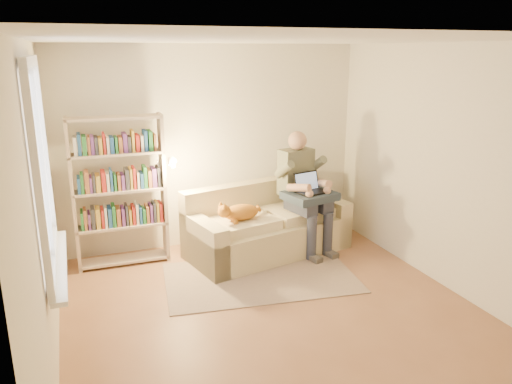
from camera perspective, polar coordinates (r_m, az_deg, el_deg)
name	(u,v)px	position (r m, az deg, el deg)	size (l,w,h in m)	color
floor	(279,319)	(5.01, 2.64, -14.31)	(4.50, 4.50, 0.00)	brown
ceiling	(283,40)	(4.33, 3.10, 16.95)	(4.00, 4.50, 0.02)	white
wall_left	(41,216)	(4.15, -23.37, -2.53)	(0.02, 4.50, 2.60)	silver
wall_right	(457,172)	(5.58, 22.04, 2.12)	(0.02, 4.50, 2.60)	silver
wall_back	(212,147)	(6.57, -5.03, 5.15)	(4.00, 0.02, 2.60)	silver
wall_front	(462,306)	(2.73, 22.48, -11.97)	(4.00, 0.02, 2.60)	silver
window	(48,199)	(4.32, -22.70, -0.72)	(0.12, 1.52, 1.69)	white
sofa	(266,228)	(6.42, 1.18, -4.18)	(2.19, 1.32, 0.87)	beige
person	(303,185)	(6.39, 5.34, 0.75)	(0.56, 0.76, 1.54)	#6A6E58
cat	(238,212)	(5.95, -2.06, -2.33)	(0.64, 0.33, 0.24)	orange
blanket	(312,195)	(6.32, 6.46, -0.39)	(0.60, 0.49, 0.10)	#273444
laptop	(312,187)	(6.29, 6.42, 0.59)	(0.42, 0.36, 0.32)	black
bookshelf	(119,184)	(6.08, -15.35, 0.86)	(1.20, 0.35, 1.81)	#C1A992
rug	(260,278)	(5.80, 0.51, -9.76)	(2.15, 1.27, 0.01)	gray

